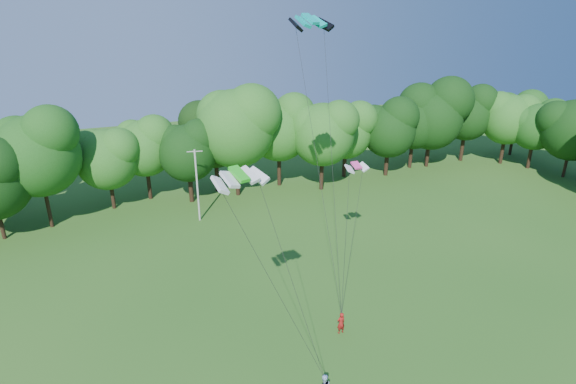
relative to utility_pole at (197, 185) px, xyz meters
name	(u,v)px	position (x,y,z in m)	size (l,w,h in m)	color
utility_pole	(197,185)	(0.00, 0.00, 0.00)	(1.52, 0.38, 7.65)	#AFAEA6
kite_flyer_left	(341,323)	(4.92, -21.53, -3.16)	(0.58, 0.38, 1.59)	maroon
kite_teal	(310,19)	(6.38, -12.80, 15.74)	(3.40, 2.10, 0.79)	#05A69B
kite_green	(239,174)	(-2.23, -23.57, 8.91)	(2.88, 1.87, 0.56)	green
kite_pink	(356,165)	(10.00, -14.06, 5.02)	(1.87, 0.93, 0.45)	#F04294
tree_back_center	(214,133)	(3.85, 7.71, 3.31)	(7.99, 7.99, 11.63)	#322113
tree_back_east	(431,118)	(35.85, 8.51, 2.36)	(6.95, 6.95, 10.11)	#392416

